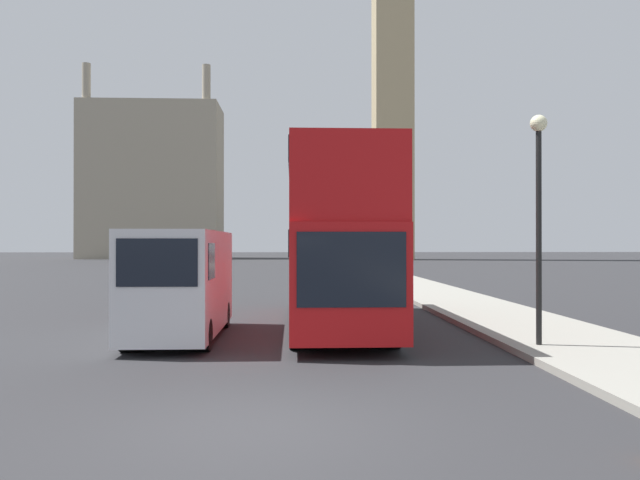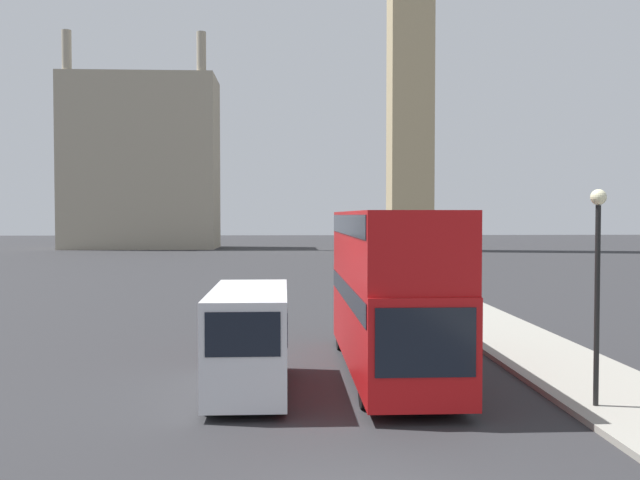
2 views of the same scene
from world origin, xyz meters
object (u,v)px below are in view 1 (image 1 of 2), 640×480
object	(u,v)px
clock_tower	(392,1)
street_lamp	(539,190)
red_double_decker_bus	(334,235)
white_van	(181,281)

from	to	relation	value
clock_tower	street_lamp	bearing A→B (deg)	-96.76
red_double_decker_bus	street_lamp	bearing A→B (deg)	-45.58
clock_tower	red_double_decker_bus	xyz separation A→B (m)	(-12.89, -69.83, -34.00)
clock_tower	street_lamp	xyz separation A→B (m)	(-8.78, -74.03, -33.09)
clock_tower	street_lamp	world-z (taller)	clock_tower
white_van	street_lamp	bearing A→B (deg)	-14.96
clock_tower	white_van	world-z (taller)	clock_tower
white_van	street_lamp	size ratio (longest dim) A/B	1.13
clock_tower	white_van	size ratio (longest dim) A/B	12.87
white_van	clock_tower	bearing A→B (deg)	76.89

